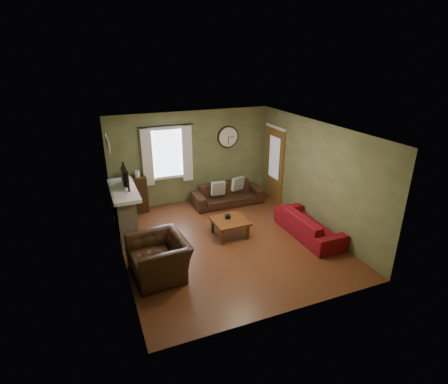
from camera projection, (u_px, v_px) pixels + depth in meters
name	position (u px, v px, depth m)	size (l,w,h in m)	color
floor	(226.00, 241.00, 8.09)	(4.60, 5.20, 0.00)	#5A2D18
ceiling	(227.00, 129.00, 7.12)	(4.60, 5.20, 0.00)	white
wall_left	(118.00, 204.00, 6.80)	(0.00, 5.20, 2.60)	#64693F
wall_right	(315.00, 175.00, 8.41)	(0.00, 5.20, 2.60)	#64693F
wall_back	(191.00, 157.00, 9.84)	(4.60, 0.00, 2.60)	#64693F
wall_front	(291.00, 245.00, 5.37)	(4.60, 0.00, 2.60)	#64693F
fireplace	(125.00, 214.00, 8.14)	(0.40, 1.40, 1.10)	tan
firebox	(134.00, 222.00, 8.30)	(0.04, 0.60, 0.55)	black
mantel	(123.00, 190.00, 7.93)	(0.58, 1.60, 0.08)	white
tv	(122.00, 179.00, 7.99)	(0.60, 0.08, 0.35)	black
tv_screen	(126.00, 177.00, 8.00)	(0.02, 0.62, 0.36)	#994C3F
medallion_left	(109.00, 147.00, 7.15)	(0.28, 0.28, 0.03)	white
medallion_mid	(108.00, 143.00, 7.45)	(0.28, 0.28, 0.03)	white
medallion_right	(106.00, 140.00, 7.75)	(0.28, 0.28, 0.03)	white
window_pane	(167.00, 153.00, 9.51)	(1.00, 0.02, 1.30)	silver
curtain_rod	(166.00, 126.00, 9.13)	(0.03, 0.03, 1.50)	black
curtain_left	(147.00, 158.00, 9.25)	(0.28, 0.04, 1.55)	white
curtain_right	(187.00, 154.00, 9.63)	(0.28, 0.04, 1.55)	white
wall_clock	(228.00, 137.00, 10.00)	(0.64, 0.06, 0.64)	white
door	(275.00, 164.00, 10.08)	(0.05, 0.90, 2.10)	brown
bookshelf	(131.00, 195.00, 9.36)	(0.83, 0.35, 0.99)	black
book	(124.00, 178.00, 9.26)	(0.16, 0.21, 0.02)	#5A2B13
sofa_brown	(228.00, 194.00, 9.97)	(2.00, 0.78, 0.58)	black
pillow_left	(238.00, 184.00, 10.03)	(0.38, 0.11, 0.38)	gray
pillow_right	(218.00, 188.00, 9.68)	(0.38, 0.12, 0.38)	gray
sofa_red	(309.00, 224.00, 8.23)	(1.95, 0.76, 0.57)	maroon
armchair	(159.00, 258.00, 6.72)	(1.18, 1.03, 0.76)	black
coffee_table	(230.00, 228.00, 8.23)	(0.78, 0.78, 0.42)	#5A2B13
tissue_box	(228.00, 219.00, 8.24)	(0.12, 0.12, 0.09)	black
wine_glass_a	(127.00, 193.00, 7.41)	(0.07, 0.07, 0.21)	white
wine_glass_b	(126.00, 192.00, 7.47)	(0.07, 0.07, 0.19)	white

